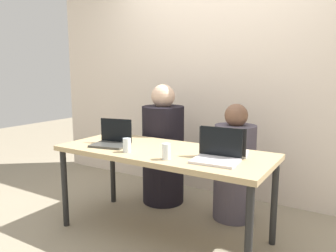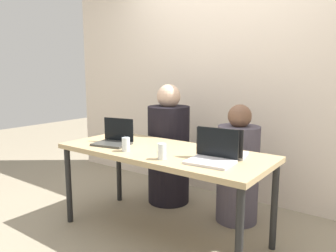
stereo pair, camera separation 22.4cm
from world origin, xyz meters
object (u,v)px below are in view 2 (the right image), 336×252
person_on_right (238,170)px  water_glass_left (126,145)px  laptop_back_right (222,150)px  laptop_front_right (213,155)px  person_on_left (169,151)px  water_glass_right (162,152)px  laptop_front_left (114,139)px

person_on_right → water_glass_left: bearing=64.2°
person_on_right → laptop_back_right: 0.59m
person_on_right → laptop_front_right: (0.12, -0.68, 0.30)m
person_on_left → laptop_back_right: person_on_left is taller
laptop_back_right → water_glass_left: laptop_back_right is taller
laptop_front_right → water_glass_right: laptop_front_right is taller
laptop_front_left → person_on_left: bearing=72.5°
person_on_left → person_on_right: bearing=176.5°
laptop_front_right → water_glass_right: bearing=-159.2°
person_on_left → laptop_front_left: (-0.07, -0.69, 0.23)m
person_on_right → water_glass_right: bearing=85.8°
laptop_front_left → water_glass_left: 0.28m
person_on_right → laptop_back_right: bearing=110.1°
laptop_front_right → laptop_front_left: 0.95m
laptop_back_right → laptop_front_left: laptop_back_right is taller
person_on_left → water_glass_left: person_on_left is taller
laptop_front_right → laptop_back_right: (-0.02, 0.18, -0.00)m
person_on_left → laptop_front_right: 1.13m
laptop_back_right → person_on_left: bearing=-42.9°
person_on_right → water_glass_right: person_on_right is taller
laptop_front_left → water_glass_right: laptop_front_left is taller
laptop_back_right → laptop_front_left: 0.94m
laptop_front_right → laptop_back_right: size_ratio=0.85×
person_on_right → laptop_front_left: 1.12m
person_on_right → laptop_back_right: (0.09, -0.50, 0.30)m
person_on_left → laptop_front_right: (0.87, -0.68, 0.23)m
water_glass_right → water_glass_left: (-0.37, 0.02, -0.00)m
laptop_back_right → water_glass_right: size_ratio=3.32×
water_glass_left → person_on_left: bearing=102.6°
person_on_right → water_glass_left: person_on_right is taller
person_on_left → water_glass_right: (0.55, -0.83, 0.23)m
person_on_left → person_on_right: (0.76, -0.00, -0.07)m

